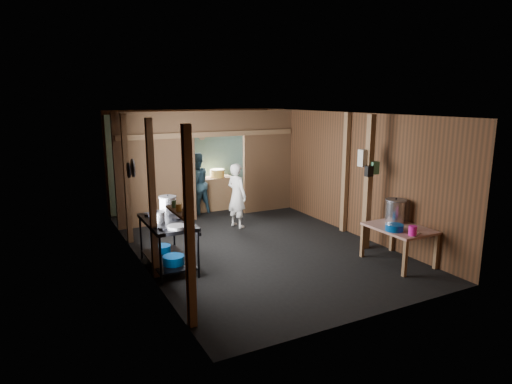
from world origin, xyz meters
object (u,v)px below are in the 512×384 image
pink_bucket (413,231)px  cook (237,195)px  gas_range (168,244)px  stock_pot (395,211)px  yellow_tub (217,173)px  stove_pot_large (168,205)px  prep_table (398,245)px

pink_bucket → cook: 4.07m
gas_range → cook: 2.73m
stock_pot → yellow_tub: stock_pot is taller
stove_pot_large → yellow_tub: stove_pot_large is taller
prep_table → stock_pot: 0.63m
stove_pot_large → pink_bucket: 4.27m
stock_pot → stove_pot_large: bearing=153.4°
cook → stock_pot: bearing=-168.5°
yellow_tub → cook: (-0.26, -1.77, -0.22)m
pink_bucket → yellow_tub: bearing=102.0°
pink_bucket → stove_pot_large: bearing=142.3°
gas_range → stock_pot: (3.89, -1.37, 0.44)m
prep_table → cook: 3.75m
yellow_tub → cook: 1.80m
stove_pot_large → cook: bearing=31.9°
gas_range → stock_pot: bearing=-19.3°
gas_range → cook: (2.11, 1.70, 0.31)m
gas_range → prep_table: gas_range is taller
gas_range → cook: size_ratio=0.99×
gas_range → pink_bucket: gas_range is taller
stove_pot_large → gas_range: bearing=-108.8°
yellow_tub → cook: size_ratio=0.26×
stock_pot → gas_range: bearing=160.7°
gas_range → stock_pot: size_ratio=3.27×
yellow_tub → cook: bearing=-98.3°
pink_bucket → cook: cook is taller
pink_bucket → cook: size_ratio=0.11×
prep_table → yellow_tub: (-1.34, 5.13, 0.62)m
prep_table → cook: cook is taller
stove_pot_large → pink_bucket: size_ratio=1.99×
cook → gas_range: bearing=110.3°
gas_range → prep_table: 4.07m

